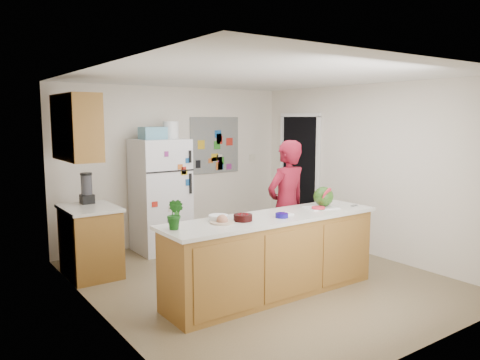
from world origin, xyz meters
TOP-DOWN VIEW (x-y plane):
  - floor at (0.00, 0.00)m, footprint 4.00×4.50m
  - wall_back at (0.00, 2.26)m, footprint 4.00×0.02m
  - wall_left at (-2.01, 0.00)m, footprint 0.02×4.50m
  - wall_right at (2.01, 0.00)m, footprint 0.02×4.50m
  - ceiling at (0.00, 0.00)m, footprint 4.00×4.50m
  - doorway at (1.99, 1.45)m, footprint 0.03×0.85m
  - peninsula_base at (-0.20, -0.50)m, footprint 2.60×0.62m
  - peninsula_top at (-0.20, -0.50)m, footprint 2.68×0.70m
  - side_counter_base at (-1.69, 1.35)m, footprint 0.60×0.80m
  - side_counter_top at (-1.69, 1.35)m, footprint 0.64×0.84m
  - upper_cabinets at (-1.82, 1.30)m, footprint 0.35×1.00m
  - refrigerator at (-0.45, 1.88)m, footprint 0.75×0.70m
  - fridge_top_bin at (-0.55, 1.88)m, footprint 0.35×0.28m
  - photo_collage at (0.75, 2.24)m, footprint 0.95×0.01m
  - person at (0.48, 0.05)m, footprint 0.67×0.47m
  - blender_appliance at (-1.64, 1.58)m, footprint 0.14×0.14m
  - cutting_board at (0.57, -0.48)m, footprint 0.42×0.35m
  - watermelon at (0.63, -0.46)m, footprint 0.24×0.24m
  - watermelon_slice at (0.47, -0.53)m, footprint 0.16×0.16m
  - cherry_bowl at (-0.62, -0.51)m, footprint 0.24×0.24m
  - white_bowl at (-0.83, -0.35)m, footprint 0.28×0.28m
  - cobalt_bowl at (-0.18, -0.63)m, footprint 0.17×0.17m
  - plate at (-0.86, -0.47)m, footprint 0.33×0.33m
  - paper_towel at (-0.07, -0.54)m, footprint 0.17×0.15m
  - keys at (1.00, -0.63)m, footprint 0.11×0.06m
  - potted_plant at (-1.40, -0.45)m, footprint 0.20×0.21m

SIDE VIEW (x-z plane):
  - floor at x=0.00m, z-range -0.02..0.00m
  - side_counter_base at x=-1.69m, z-range 0.00..0.86m
  - peninsula_base at x=-0.20m, z-range 0.00..0.88m
  - refrigerator at x=-0.45m, z-range 0.00..1.70m
  - person at x=0.48m, z-range 0.00..1.73m
  - side_counter_top at x=-1.69m, z-range 0.86..0.90m
  - peninsula_top at x=-0.20m, z-range 0.88..0.92m
  - cutting_board at x=0.57m, z-range 0.92..0.93m
  - keys at x=1.00m, z-range 0.92..0.93m
  - plate at x=-0.86m, z-range 0.92..0.94m
  - paper_towel at x=-0.07m, z-range 0.92..0.94m
  - watermelon_slice at x=0.47m, z-range 0.93..0.95m
  - cobalt_bowl at x=-0.18m, z-range 0.92..0.97m
  - white_bowl at x=-0.83m, z-range 0.92..0.98m
  - cherry_bowl at x=-0.62m, z-range 0.92..0.99m
  - doorway at x=1.99m, z-range 0.00..2.04m
  - watermelon at x=0.63m, z-range 0.93..1.18m
  - potted_plant at x=-1.40m, z-range 0.92..1.23m
  - blender_appliance at x=-1.64m, z-range 0.90..1.28m
  - wall_back at x=0.00m, z-range 0.00..2.50m
  - wall_left at x=-2.01m, z-range 0.00..2.50m
  - wall_right at x=2.01m, z-range 0.00..2.50m
  - photo_collage at x=0.75m, z-range 1.08..2.02m
  - fridge_top_bin at x=-0.55m, z-range 1.70..1.88m
  - upper_cabinets at x=-1.82m, z-range 1.50..2.30m
  - ceiling at x=0.00m, z-range 2.50..2.52m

